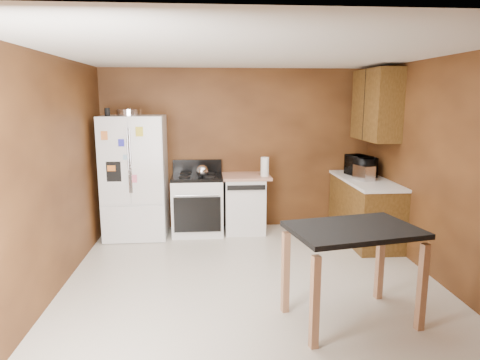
{
  "coord_description": "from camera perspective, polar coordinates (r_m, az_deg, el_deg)",
  "views": [
    {
      "loc": [
        -0.49,
        -4.45,
        2.05
      ],
      "look_at": [
        -0.07,
        0.85,
        1.03
      ],
      "focal_mm": 32.0,
      "sensor_mm": 36.0,
      "label": 1
    }
  ],
  "objects": [
    {
      "name": "floor",
      "position": [
        4.92,
        1.69,
        -13.74
      ],
      "size": [
        4.5,
        4.5,
        0.0
      ],
      "primitive_type": "plane",
      "color": "beige",
      "rests_on": "ground"
    },
    {
      "name": "ceiling",
      "position": [
        4.5,
        1.88,
        16.62
      ],
      "size": [
        4.5,
        4.5,
        0.0
      ],
      "primitive_type": "plane",
      "rotation": [
        3.14,
        0.0,
        0.0
      ],
      "color": "white",
      "rests_on": "ground"
    },
    {
      "name": "wall_back",
      "position": [
        6.76,
        -0.3,
        4.1
      ],
      "size": [
        4.2,
        0.0,
        4.2
      ],
      "primitive_type": "plane",
      "rotation": [
        1.57,
        0.0,
        0.0
      ],
      "color": "brown",
      "rests_on": "ground"
    },
    {
      "name": "wall_front",
      "position": [
        2.39,
        7.73,
        -8.83
      ],
      "size": [
        4.2,
        0.0,
        4.2
      ],
      "primitive_type": "plane",
      "rotation": [
        -1.57,
        0.0,
        0.0
      ],
      "color": "brown",
      "rests_on": "ground"
    },
    {
      "name": "wall_left",
      "position": [
        4.8,
        -24.02,
        0.32
      ],
      "size": [
        0.0,
        4.5,
        4.5
      ],
      "primitive_type": "plane",
      "rotation": [
        1.57,
        0.0,
        1.57
      ],
      "color": "brown",
      "rests_on": "ground"
    },
    {
      "name": "wall_right",
      "position": [
        5.21,
        25.41,
        0.99
      ],
      "size": [
        0.0,
        4.5,
        4.5
      ],
      "primitive_type": "plane",
      "rotation": [
        1.57,
        0.0,
        -1.57
      ],
      "color": "brown",
      "rests_on": "ground"
    },
    {
      "name": "roasting_pan",
      "position": [
        6.37,
        -14.56,
        8.72
      ],
      "size": [
        0.37,
        0.37,
        0.09
      ],
      "primitive_type": "cylinder",
      "color": "silver",
      "rests_on": "refrigerator"
    },
    {
      "name": "pen_cup",
      "position": [
        6.33,
        -17.28,
        8.65
      ],
      "size": [
        0.07,
        0.07,
        0.11
      ],
      "primitive_type": "cylinder",
      "color": "black",
      "rests_on": "refrigerator"
    },
    {
      "name": "kettle",
      "position": [
        6.33,
        -5.07,
        1.22
      ],
      "size": [
        0.18,
        0.18,
        0.18
      ],
      "primitive_type": "sphere",
      "color": "silver",
      "rests_on": "gas_range"
    },
    {
      "name": "paper_towel",
      "position": [
        6.43,
        3.33,
        1.77
      ],
      "size": [
        0.16,
        0.16,
        0.29
      ],
      "primitive_type": "cylinder",
      "rotation": [
        0.0,
        0.0,
        -0.36
      ],
      "color": "white",
      "rests_on": "dishwasher"
    },
    {
      "name": "green_canister",
      "position": [
        6.59,
        3.26,
        1.22
      ],
      "size": [
        0.13,
        0.13,
        0.11
      ],
      "primitive_type": "cylinder",
      "rotation": [
        0.0,
        0.0,
        0.36
      ],
      "color": "green",
      "rests_on": "dishwasher"
    },
    {
      "name": "toaster",
      "position": [
        6.32,
        16.2,
        0.95
      ],
      "size": [
        0.25,
        0.33,
        0.21
      ],
      "primitive_type": "cube",
      "rotation": [
        0.0,
        0.0,
        0.29
      ],
      "color": "silver",
      "rests_on": "right_cabinets"
    },
    {
      "name": "microwave",
      "position": [
        6.66,
        15.78,
        1.72
      ],
      "size": [
        0.44,
        0.56,
        0.27
      ],
      "primitive_type": "imported",
      "rotation": [
        0.0,
        0.0,
        1.82
      ],
      "color": "black",
      "rests_on": "right_cabinets"
    },
    {
      "name": "refrigerator",
      "position": [
        6.5,
        -13.8,
        0.39
      ],
      "size": [
        0.9,
        0.8,
        1.8
      ],
      "color": "white",
      "rests_on": "ground"
    },
    {
      "name": "gas_range",
      "position": [
        6.57,
        -5.67,
        -3.15
      ],
      "size": [
        0.76,
        0.68,
        1.1
      ],
      "color": "white",
      "rests_on": "ground"
    },
    {
      "name": "dishwasher",
      "position": [
        6.62,
        0.59,
        -3.08
      ],
      "size": [
        0.78,
        0.63,
        0.89
      ],
      "color": "white",
      "rests_on": "ground"
    },
    {
      "name": "right_cabinets",
      "position": [
        6.47,
        16.68,
        0.26
      ],
      "size": [
        0.63,
        1.58,
        2.45
      ],
      "color": "brown",
      "rests_on": "ground"
    },
    {
      "name": "island",
      "position": [
        4.05,
        14.83,
        -8.11
      ],
      "size": [
        1.25,
        0.96,
        0.91
      ],
      "color": "black",
      "rests_on": "ground"
    }
  ]
}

